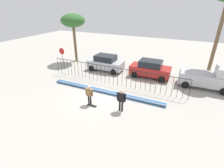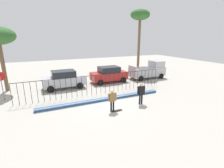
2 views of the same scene
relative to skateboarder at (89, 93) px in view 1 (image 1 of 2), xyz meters
name	(u,v)px [view 1 (image 1 of 2)]	position (x,y,z in m)	size (l,w,h in m)	color
ground_plane	(99,98)	(0.22, 1.14, -1.00)	(60.00, 60.00, 0.00)	#ADA89E
bowl_coping_ledge	(105,92)	(0.22, 2.20, -0.88)	(11.00, 0.40, 0.27)	#235699
perimeter_fence	(113,74)	(0.22, 4.12, 0.14)	(14.04, 0.04, 1.86)	black
skateboarder	(89,93)	(0.00, 0.00, 0.00)	(0.67, 0.25, 1.67)	black
skateboard	(92,105)	(0.30, -0.16, -0.94)	(0.80, 0.20, 0.07)	black
camera_operator	(121,99)	(2.64, 0.21, 0.08)	(0.73, 0.27, 1.80)	black
parked_car_silver	(106,63)	(-2.27, 7.33, -0.03)	(4.30, 2.12, 1.90)	#B7BABF
parked_car_red	(150,69)	(3.07, 7.59, -0.03)	(4.30, 2.12, 1.90)	#B2231E
pickup_truck	(208,78)	(8.68, 7.27, 0.04)	(4.70, 2.12, 2.24)	#B7B7BC
stop_sign	(62,55)	(-7.58, 5.90, 0.62)	(0.76, 0.07, 2.50)	slate
palm_tree_short	(73,21)	(-7.71, 8.88, 4.31)	(3.10, 3.10, 6.27)	brown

